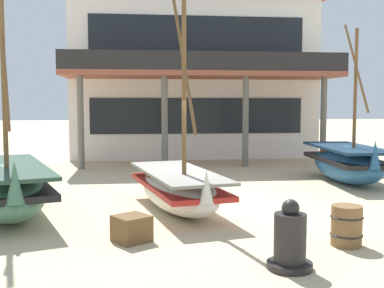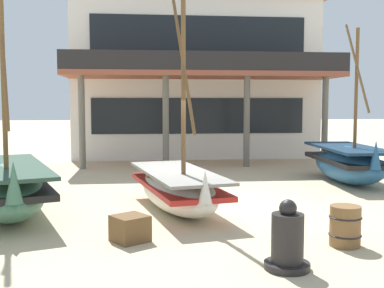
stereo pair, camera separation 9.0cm
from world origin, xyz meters
TOP-DOWN VIEW (x-y plane):
  - ground_plane at (0.00, 0.00)m, footprint 120.00×120.00m
  - fishing_boat_near_left at (-0.48, -0.41)m, footprint 2.17×4.17m
  - fishing_boat_centre_large at (-4.28, -0.41)m, footprint 3.04×4.86m
  - fishing_boat_far_right at (5.03, 2.87)m, footprint 1.75×4.13m
  - capstan_winch at (0.84, -4.46)m, footprint 0.68×0.68m
  - wooden_barrel at (2.17, -3.45)m, footprint 0.56×0.56m
  - cargo_crate at (-1.50, -2.79)m, footprint 0.77×0.77m
  - harbor_building_main at (1.18, 12.14)m, footprint 11.33×8.86m

SIDE VIEW (x-z plane):
  - ground_plane at x=0.00m, z-range 0.00..0.00m
  - cargo_crate at x=-1.50m, z-range 0.00..0.46m
  - wooden_barrel at x=2.17m, z-range 0.00..0.70m
  - capstan_winch at x=0.84m, z-range -0.11..0.94m
  - fishing_boat_near_left at x=-0.48m, z-range -2.11..3.15m
  - fishing_boat_centre_large at x=-4.28m, z-range -2.31..3.54m
  - fishing_boat_far_right at x=5.03m, z-range -1.82..3.07m
  - harbor_building_main at x=1.18m, z-range 0.01..7.25m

